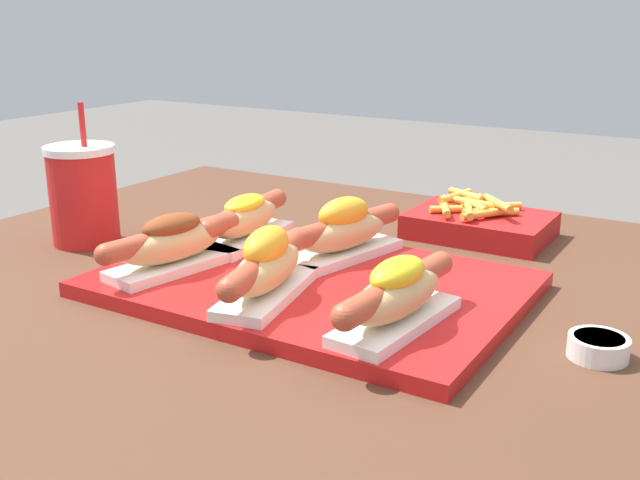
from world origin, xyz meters
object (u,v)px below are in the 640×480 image
at_px(hot_dog_0, 173,243).
at_px(hot_dog_4, 344,231).
at_px(sauce_bowl, 598,346).
at_px(hot_dog_3, 245,219).
at_px(hot_dog_2, 397,295).
at_px(drink_cup, 83,195).
at_px(hot_dog_1, 267,267).
at_px(fries_basket, 479,223).
at_px(serving_tray, 311,284).

distance_m(hot_dog_0, hot_dog_4, 0.21).
bearing_deg(sauce_bowl, hot_dog_3, 170.56).
bearing_deg(hot_dog_2, drink_cup, 171.60).
xyz_separation_m(hot_dog_1, fries_basket, (0.10, 0.40, -0.03)).
relative_size(hot_dog_2, hot_dog_3, 1.00).
xyz_separation_m(hot_dog_2, hot_dog_3, (-0.30, 0.15, -0.00)).
relative_size(hot_dog_0, hot_dog_4, 1.01).
bearing_deg(fries_basket, hot_dog_3, -134.21).
height_order(serving_tray, drink_cup, drink_cup).
xyz_separation_m(hot_dog_3, drink_cup, (-0.23, -0.07, 0.02)).
xyz_separation_m(hot_dog_1, drink_cup, (-0.37, 0.08, 0.02)).
height_order(hot_dog_2, hot_dog_4, hot_dog_4).
bearing_deg(sauce_bowl, drink_cup, 179.48).
distance_m(hot_dog_2, drink_cup, 0.53).
bearing_deg(hot_dog_2, sauce_bowl, 21.68).
relative_size(hot_dog_0, hot_dog_1, 1.00).
height_order(hot_dog_1, hot_dog_3, hot_dog_1).
bearing_deg(sauce_bowl, hot_dog_2, -158.32).
height_order(hot_dog_3, fries_basket, hot_dog_3).
bearing_deg(hot_dog_3, serving_tray, -25.60).
xyz_separation_m(hot_dog_3, sauce_bowl, (0.48, -0.08, -0.04)).
distance_m(serving_tray, sauce_bowl, 0.33).
relative_size(sauce_bowl, fries_basket, 0.29).
height_order(hot_dog_1, fries_basket, hot_dog_1).
bearing_deg(hot_dog_1, sauce_bowl, 12.28).
bearing_deg(hot_dog_1, hot_dog_2, 0.52).
bearing_deg(drink_cup, hot_dog_0, -15.80).
distance_m(hot_dog_4, drink_cup, 0.38).
bearing_deg(hot_dog_2, fries_basket, 98.19).
height_order(serving_tray, hot_dog_4, hot_dog_4).
height_order(hot_dog_1, hot_dog_4, hot_dog_1).
relative_size(hot_dog_1, fries_basket, 1.04).
distance_m(serving_tray, hot_dog_3, 0.17).
xyz_separation_m(hot_dog_1, sauce_bowl, (0.33, 0.07, -0.04)).
distance_m(drink_cup, fries_basket, 0.57).
relative_size(hot_dog_1, hot_dog_2, 0.99).
bearing_deg(serving_tray, sauce_bowl, -1.42).
bearing_deg(hot_dog_1, hot_dog_0, 173.77).
bearing_deg(drink_cup, serving_tray, 0.26).
relative_size(sauce_bowl, drink_cup, 0.29).
relative_size(hot_dog_0, fries_basket, 1.04).
bearing_deg(hot_dog_2, serving_tray, 151.89).
xyz_separation_m(hot_dog_2, sauce_bowl, (0.18, 0.07, -0.04)).
bearing_deg(hot_dog_3, hot_dog_0, -92.94).
xyz_separation_m(hot_dog_2, hot_dog_4, (-0.15, 0.16, 0.00)).
bearing_deg(hot_dog_1, hot_dog_3, 133.15).
xyz_separation_m(hot_dog_3, fries_basket, (0.24, 0.25, -0.03)).
bearing_deg(sauce_bowl, hot_dog_1, -167.72).
xyz_separation_m(drink_cup, fries_basket, (0.47, 0.32, -0.05)).
relative_size(hot_dog_2, sauce_bowl, 3.61).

